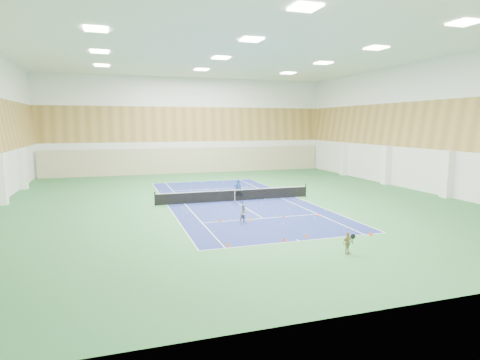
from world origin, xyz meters
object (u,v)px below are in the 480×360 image
Objects in this scene: coach at (238,189)px; ball_cart at (239,198)px; tennis_net at (235,194)px; child_apron at (348,243)px; child_court at (244,214)px.

coach is 1.82m from ball_cart.
coach is at bearing 53.95° from tennis_net.
tennis_net is 7.56× the size of coach.
tennis_net is at bearing 77.33° from child_apron.
child_court is 6.32m from ball_cart.
child_apron reaches higher than tennis_net.
ball_cart is at bearing -88.96° from tennis_net.
tennis_net is at bearing 66.65° from child_court.
child_court is (-1.58, -7.19, 0.06)m from tennis_net.
child_apron is (1.31, -14.47, 0.00)m from tennis_net.
coach is 15.14m from child_apron.
child_apron reaches higher than ball_cart.
ball_cart is (0.02, -1.08, -0.10)m from tennis_net.
tennis_net is at bearing 91.19° from ball_cart.
child_court reaches higher than ball_cart.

